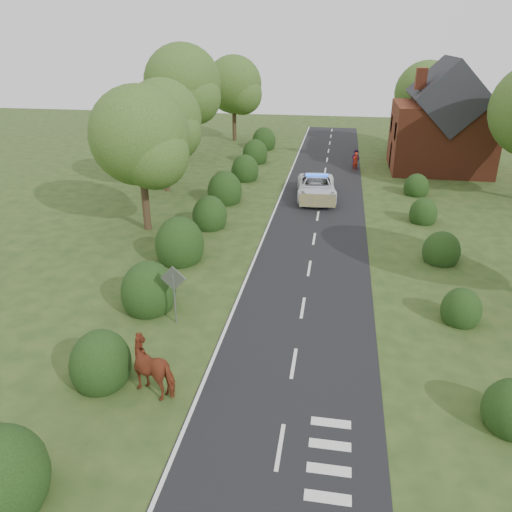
% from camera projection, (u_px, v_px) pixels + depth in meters
% --- Properties ---
extents(ground, '(120.00, 120.00, 0.00)m').
position_uv_depth(ground, '(294.00, 364.00, 17.79)').
color(ground, '#284019').
extents(road, '(6.00, 70.00, 0.02)m').
position_uv_depth(road, '(317.00, 221.00, 31.30)').
color(road, black).
rests_on(road, ground).
extents(road_markings, '(4.96, 70.00, 0.01)m').
position_uv_depth(road_markings, '(288.00, 231.00, 29.67)').
color(road_markings, white).
rests_on(road_markings, road).
extents(hedgerow_left, '(2.75, 50.41, 3.00)m').
position_uv_depth(hedgerow_left, '(202.00, 222.00, 29.01)').
color(hedgerow_left, black).
rests_on(hedgerow_left, ground).
extents(hedgerow_right, '(2.10, 45.78, 2.10)m').
position_uv_depth(hedgerow_right, '(437.00, 243.00, 26.67)').
color(hedgerow_right, black).
rests_on(hedgerow_right, ground).
extents(tree_left_a, '(5.74, 5.60, 8.38)m').
position_uv_depth(tree_left_a, '(143.00, 141.00, 27.78)').
color(tree_left_a, '#332316').
rests_on(tree_left_a, ground).
extents(tree_left_b, '(5.74, 5.60, 8.07)m').
position_uv_depth(tree_left_b, '(165.00, 122.00, 35.33)').
color(tree_left_b, '#332316').
rests_on(tree_left_b, ground).
extents(tree_left_c, '(6.97, 6.80, 10.22)m').
position_uv_depth(tree_left_c, '(185.00, 87.00, 43.93)').
color(tree_left_c, '#332316').
rests_on(tree_left_c, ground).
extents(tree_left_d, '(6.15, 6.00, 8.89)m').
position_uv_depth(tree_left_d, '(236.00, 87.00, 52.95)').
color(tree_left_d, '#332316').
rests_on(tree_left_d, ground).
extents(tree_right_c, '(6.15, 6.00, 8.58)m').
position_uv_depth(tree_right_c, '(429.00, 95.00, 48.31)').
color(tree_right_c, '#332316').
rests_on(tree_right_c, ground).
extents(road_sign, '(1.06, 0.08, 2.53)m').
position_uv_depth(road_sign, '(174.00, 286.00, 19.68)').
color(road_sign, gray).
rests_on(road_sign, ground).
extents(house, '(8.00, 7.40, 9.17)m').
position_uv_depth(house, '(443.00, 125.00, 41.84)').
color(house, maroon).
rests_on(house, ground).
extents(cow, '(2.41, 1.74, 1.54)m').
position_uv_depth(cow, '(156.00, 369.00, 16.25)').
color(cow, maroon).
rests_on(cow, ground).
extents(police_van, '(3.15, 6.04, 1.76)m').
position_uv_depth(police_van, '(316.00, 187.00, 35.47)').
color(police_van, white).
rests_on(police_van, ground).
extents(pedestrian_red, '(0.68, 0.64, 1.56)m').
position_uv_depth(pedestrian_red, '(355.00, 161.00, 42.80)').
color(pedestrian_red, '#A12313').
rests_on(pedestrian_red, ground).
extents(pedestrian_purple, '(1.01, 0.99, 1.64)m').
position_uv_depth(pedestrian_purple, '(355.00, 159.00, 43.44)').
color(pedestrian_purple, '#3D144E').
rests_on(pedestrian_purple, ground).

